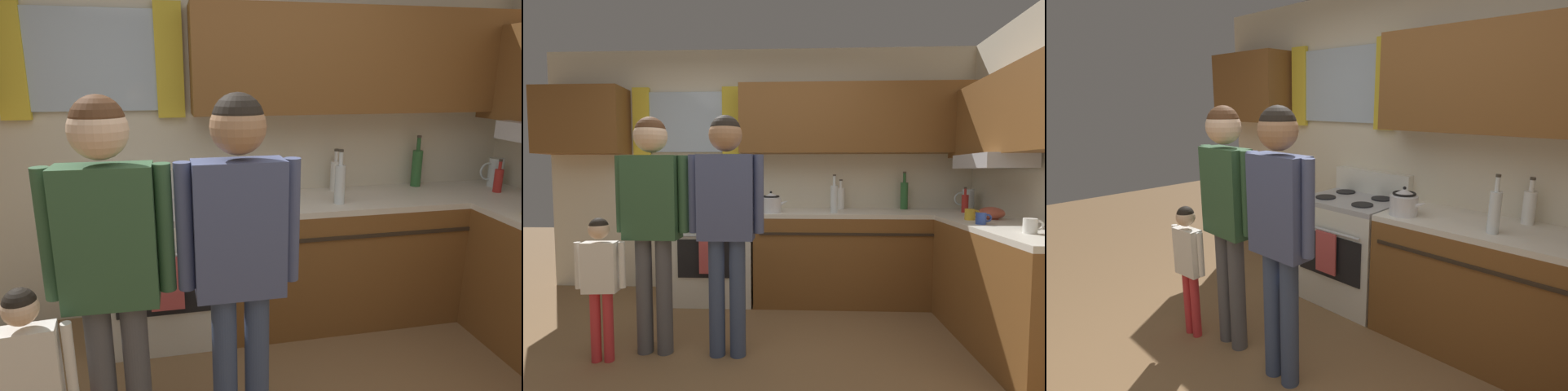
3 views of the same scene
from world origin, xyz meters
TOP-DOWN VIEW (x-y plane):
  - back_wall_unit at (0.10, 1.82)m, footprint 4.60×0.42m
  - kitchen_counter_run at (1.47, 1.17)m, footprint 2.27×1.97m
  - stove_oven at (-0.36, 1.54)m, footprint 0.75×0.67m
  - bottle_milk_white at (0.90, 1.75)m, footprint 0.08×0.08m
  - bottle_tall_clear at (0.80, 1.40)m, footprint 0.07×0.07m
  - bottle_wine_green at (1.57, 1.76)m, footprint 0.08×0.08m
  - bottle_sauce_red at (2.06, 1.46)m, footprint 0.06×0.06m
  - stovetop_kettle at (0.19, 1.39)m, footprint 0.27×0.20m
  - water_pitcher at (2.16, 1.63)m, footprint 0.19×0.11m
  - adult_holding_child at (-0.56, 0.42)m, footprint 0.52×0.23m
  - adult_in_plaid at (-0.04, 0.40)m, footprint 0.52×0.23m
  - small_child at (-0.87, 0.29)m, footprint 0.33×0.13m

SIDE VIEW (x-z plane):
  - kitchen_counter_run at x=1.47m, z-range 0.00..0.90m
  - stove_oven at x=-0.36m, z-range -0.08..1.02m
  - small_child at x=-0.87m, z-range 0.12..1.11m
  - bottle_sauce_red at x=2.06m, z-range 0.87..1.12m
  - stovetop_kettle at x=0.19m, z-range 0.89..1.10m
  - water_pitcher at x=2.16m, z-range 0.90..1.12m
  - bottle_milk_white at x=0.90m, z-range 0.86..1.18m
  - bottle_tall_clear at x=0.80m, z-range 0.86..1.22m
  - adult_holding_child at x=-0.56m, z-range 0.22..1.88m
  - bottle_wine_green at x=1.57m, z-range 0.85..1.25m
  - adult_in_plaid at x=-0.04m, z-range 0.22..1.89m
  - back_wall_unit at x=0.10m, z-range 0.21..2.81m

